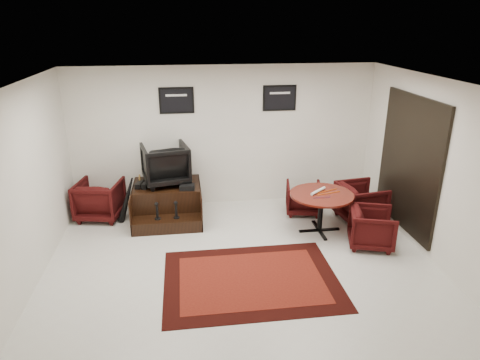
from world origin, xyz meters
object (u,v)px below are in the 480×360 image
Objects in this scene: shine_chair at (165,162)px; table_chair_back at (303,197)px; armchair_side at (100,198)px; table_chair_corner at (372,226)px; shine_podium at (168,203)px; table_chair_window at (361,200)px; meeting_table at (321,198)px.

table_chair_back is at bearing 162.29° from shine_chair.
armchair_side reaches higher than table_chair_back.
armchair_side is 1.13× the size of table_chair_corner.
shine_podium is at bearing -175.90° from armchair_side.
shine_podium is 1.59× the size of armchair_side.
table_chair_corner is (-0.21, -0.98, -0.04)m from table_chair_window.
table_chair_window is 1.10× the size of table_chair_corner.
table_chair_corner is at bearing 160.10° from table_chair_window.
shine_podium is 3.67m from table_chair_window.
table_chair_window is at bearing -177.59° from armchair_side.
shine_podium is 1.81× the size of table_chair_corner.
table_chair_corner reaches higher than table_chair_back.
table_chair_corner is at bearing 170.84° from armchair_side.
armchair_side is (-1.28, 0.16, 0.11)m from shine_podium.
shine_chair reaches higher than shine_podium.
armchair_side is at bearing 172.86° from shine_podium.
meeting_table is at bearing -19.48° from shine_podium.
table_chair_back is at bearing 95.69° from meeting_table.
table_chair_corner is (3.41, -1.58, 0.06)m from shine_podium.
table_chair_corner is at bearing -41.96° from meeting_table.
table_chair_back is (2.64, -0.14, 0.03)m from shine_podium.
table_chair_window is at bearing -9.42° from shine_podium.
meeting_table is 0.97m from table_chair_corner.
table_chair_back is (-0.08, 0.82, -0.30)m from meeting_table.
armchair_side is 4.96m from table_chair_window.
shine_chair reaches higher than meeting_table.
meeting_table reaches higher than table_chair_corner.
shine_chair is at bearing -169.81° from armchair_side.
meeting_table is 1.54× the size of table_chair_corner.
table_chair_back is at bearing 45.18° from table_chair_corner.
table_chair_window is (0.90, 0.36, -0.24)m from meeting_table.
shine_chair is at bearing 90.00° from shine_podium.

